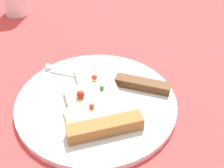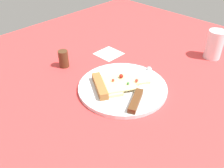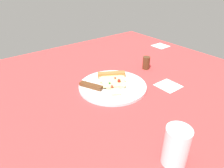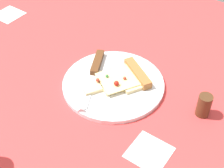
% 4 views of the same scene
% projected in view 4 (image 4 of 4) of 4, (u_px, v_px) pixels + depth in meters
% --- Properties ---
extents(ground_plane, '(1.33, 1.33, 0.03)m').
position_uv_depth(ground_plane, '(102.00, 101.00, 0.89)').
color(ground_plane, '#D13838').
rests_on(ground_plane, ground).
extents(plate, '(0.28, 0.28, 0.01)m').
position_uv_depth(plate, '(115.00, 85.00, 0.91)').
color(plate, silver).
rests_on(plate, ground_plane).
extents(pizza_slice, '(0.19, 0.16, 0.03)m').
position_uv_depth(pizza_slice, '(123.00, 78.00, 0.90)').
color(pizza_slice, beige).
rests_on(pizza_slice, plate).
extents(knife, '(0.23, 0.12, 0.02)m').
position_uv_depth(knife, '(94.00, 73.00, 0.92)').
color(knife, silver).
rests_on(knife, plate).
extents(pepper_shaker, '(0.03, 0.03, 0.06)m').
position_uv_depth(pepper_shaker, '(204.00, 105.00, 0.81)').
color(pepper_shaker, '#4C2D19').
rests_on(pepper_shaker, ground_plane).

